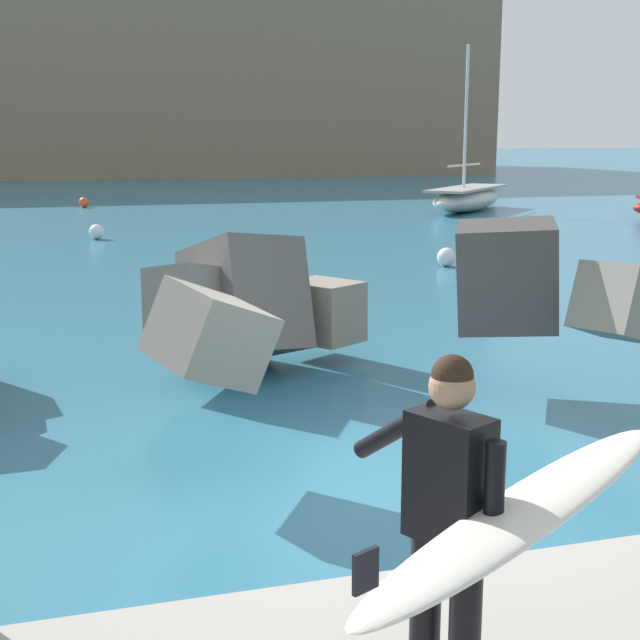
% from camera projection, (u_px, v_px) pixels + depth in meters
% --- Properties ---
extents(ground_plane, '(400.00, 400.00, 0.00)m').
position_uv_depth(ground_plane, '(388.00, 488.00, 7.53)').
color(ground_plane, '#2D6B84').
extents(breakwater_jetty, '(32.24, 7.47, 2.24)m').
position_uv_depth(breakwater_jetty, '(259.00, 322.00, 8.91)').
color(breakwater_jetty, gray).
rests_on(breakwater_jetty, ground).
extents(surfer_with_board, '(2.04, 1.48, 1.78)m').
position_uv_depth(surfer_with_board, '(471.00, 517.00, 3.94)').
color(surfer_with_board, black).
rests_on(surfer_with_board, walkway_path).
extents(boat_near_left, '(5.65, 5.78, 6.45)m').
position_uv_depth(boat_near_left, '(467.00, 198.00, 35.43)').
color(boat_near_left, beige).
rests_on(boat_near_left, ground).
extents(mooring_buoy_inner, '(0.44, 0.44, 0.44)m').
position_uv_depth(mooring_buoy_inner, '(447.00, 257.00, 20.36)').
color(mooring_buoy_inner, silver).
rests_on(mooring_buoy_inner, ground).
extents(mooring_buoy_middle, '(0.44, 0.44, 0.44)m').
position_uv_depth(mooring_buoy_middle, '(97.00, 232.00, 25.77)').
color(mooring_buoy_middle, silver).
rests_on(mooring_buoy_middle, ground).
extents(mooring_buoy_outer, '(0.44, 0.44, 0.44)m').
position_uv_depth(mooring_buoy_outer, '(84.00, 202.00, 37.32)').
color(mooring_buoy_outer, '#E54C1E').
rests_on(mooring_buoy_outer, ground).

